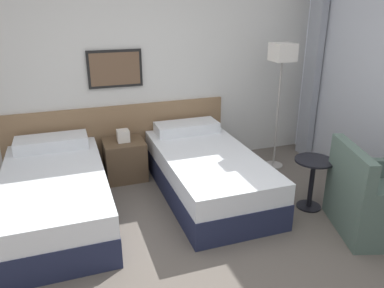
# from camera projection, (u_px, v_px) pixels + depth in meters

# --- Properties ---
(ground_plane) EXTENTS (16.00, 16.00, 0.00)m
(ground_plane) POSITION_uv_depth(u_px,v_px,m) (220.00, 263.00, 3.12)
(ground_plane) COLOR #5B544C
(wall_headboard) EXTENTS (10.00, 0.10, 2.70)m
(wall_headboard) POSITION_uv_depth(u_px,v_px,m) (150.00, 66.00, 4.57)
(wall_headboard) COLOR silver
(wall_headboard) RESTS_ON ground_plane
(bed_near_door) EXTENTS (0.97, 1.92, 0.62)m
(bed_near_door) POSITION_uv_depth(u_px,v_px,m) (56.00, 195.00, 3.68)
(bed_near_door) COLOR #1E233D
(bed_near_door) RESTS_ON ground_plane
(bed_near_window) EXTENTS (0.97, 1.92, 0.62)m
(bed_near_window) POSITION_uv_depth(u_px,v_px,m) (207.00, 172.00, 4.17)
(bed_near_window) COLOR #1E233D
(bed_near_window) RESTS_ON ground_plane
(nightstand) EXTENTS (0.48, 0.43, 0.62)m
(nightstand) POSITION_uv_depth(u_px,v_px,m) (125.00, 159.00, 4.53)
(nightstand) COLOR brown
(nightstand) RESTS_ON ground_plane
(floor_lamp) EXTENTS (0.26, 0.26, 1.58)m
(floor_lamp) POSITION_uv_depth(u_px,v_px,m) (282.00, 64.00, 4.47)
(floor_lamp) COLOR #9E9993
(floor_lamp) RESTS_ON ground_plane
(side_table) EXTENTS (0.39, 0.39, 0.55)m
(side_table) POSITION_uv_depth(u_px,v_px,m) (312.00, 175.00, 3.83)
(side_table) COLOR black
(side_table) RESTS_ON ground_plane
(armchair) EXTENTS (0.97, 0.97, 0.84)m
(armchair) POSITION_uv_depth(u_px,v_px,m) (377.00, 205.00, 3.48)
(armchair) COLOR #4C6056
(armchair) RESTS_ON ground_plane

